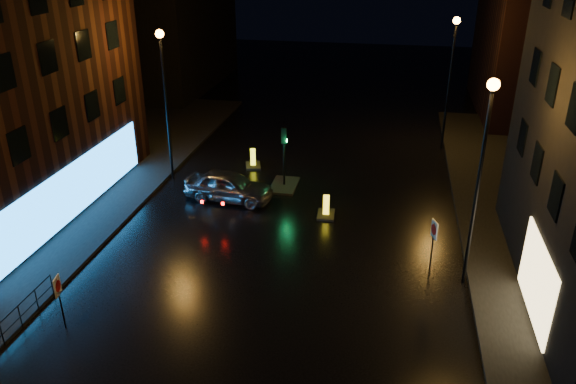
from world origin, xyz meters
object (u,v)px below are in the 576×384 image
at_px(bollard_far, 253,163).
at_px(traffic_signal, 284,178).
at_px(silver_hatchback, 229,186).
at_px(bollard_near, 326,211).
at_px(road_sign_right, 434,234).
at_px(road_sign_left, 58,291).

bearing_deg(bollard_far, traffic_signal, -62.98).
height_order(traffic_signal, bollard_far, traffic_signal).
xyz_separation_m(traffic_signal, silver_hatchback, (-2.54, -2.23, 0.29)).
xyz_separation_m(bollard_near, road_sign_right, (4.93, -4.16, 1.50)).
height_order(silver_hatchback, bollard_far, silver_hatchback).
height_order(bollard_far, road_sign_left, road_sign_left).
distance_m(traffic_signal, road_sign_right, 10.68).
bearing_deg(traffic_signal, bollard_near, -48.67).
bearing_deg(bollard_far, silver_hatchback, -108.02).
bearing_deg(silver_hatchback, traffic_signal, -43.24).
distance_m(bollard_near, road_sign_left, 13.34).
xyz_separation_m(bollard_far, road_sign_left, (-2.86, -16.22, 1.36)).
bearing_deg(traffic_signal, bollard_far, 133.80).
height_order(silver_hatchback, road_sign_left, road_sign_left).
distance_m(bollard_far, road_sign_right, 14.20).
xyz_separation_m(road_sign_left, road_sign_right, (12.99, 6.39, 0.14)).
bearing_deg(road_sign_left, road_sign_right, 14.36).
bearing_deg(road_sign_left, traffic_signal, 57.01).
height_order(traffic_signal, silver_hatchback, traffic_signal).
bearing_deg(silver_hatchback, bollard_far, 4.15).
xyz_separation_m(traffic_signal, road_sign_left, (-5.30, -13.69, 1.10)).
distance_m(silver_hatchback, bollard_near, 5.40).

